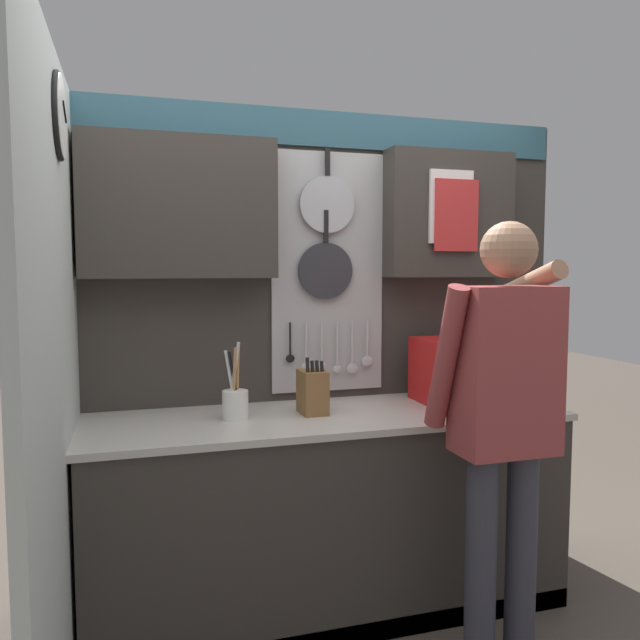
{
  "coord_description": "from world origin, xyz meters",
  "views": [
    {
      "loc": [
        -0.84,
        -2.63,
        1.56
      ],
      "look_at": [
        0.03,
        0.22,
        1.31
      ],
      "focal_mm": 35.0,
      "sensor_mm": 36.0,
      "label": 1
    }
  ],
  "objects_px": {
    "microwave": "(471,371)",
    "knife_block": "(313,392)",
    "person": "(503,404)",
    "utensil_crock": "(235,401)"
  },
  "relations": [
    {
      "from": "person",
      "to": "utensil_crock",
      "type": "bearing_deg",
      "value": 147.44
    },
    {
      "from": "utensil_crock",
      "to": "person",
      "type": "xyz_separation_m",
      "value": [
        0.94,
        -0.6,
        0.05
      ]
    },
    {
      "from": "microwave",
      "to": "knife_block",
      "type": "relative_size",
      "value": 1.85
    },
    {
      "from": "utensil_crock",
      "to": "microwave",
      "type": "bearing_deg",
      "value": -0.18
    },
    {
      "from": "utensil_crock",
      "to": "person",
      "type": "relative_size",
      "value": 0.19
    },
    {
      "from": "knife_block",
      "to": "person",
      "type": "relative_size",
      "value": 0.15
    },
    {
      "from": "microwave",
      "to": "person",
      "type": "bearing_deg",
      "value": -109.57
    },
    {
      "from": "microwave",
      "to": "person",
      "type": "height_order",
      "value": "person"
    },
    {
      "from": "person",
      "to": "knife_block",
      "type": "bearing_deg",
      "value": 134.65
    },
    {
      "from": "utensil_crock",
      "to": "person",
      "type": "height_order",
      "value": "person"
    }
  ]
}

